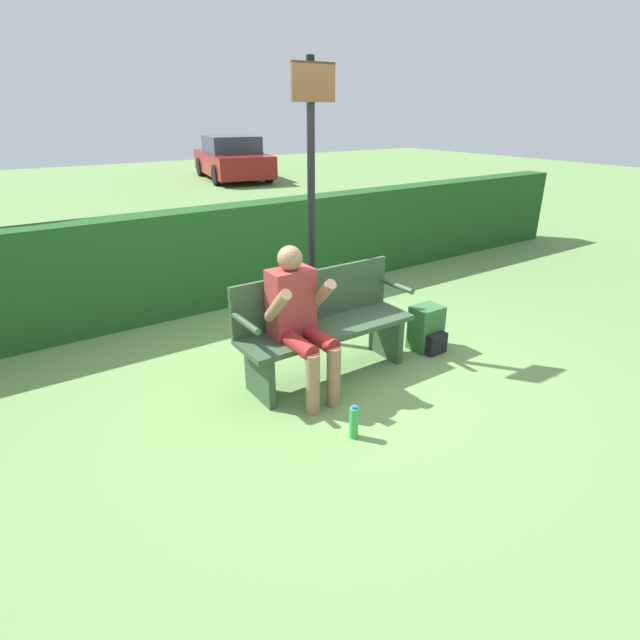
% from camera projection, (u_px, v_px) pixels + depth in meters
% --- Properties ---
extents(ground_plane, '(40.00, 40.00, 0.00)m').
position_uv_depth(ground_plane, '(328.00, 375.00, 4.39)').
color(ground_plane, '#668E4C').
extents(hedge_back, '(12.00, 0.36, 1.15)m').
position_uv_depth(hedge_back, '(221.00, 256.00, 5.81)').
color(hedge_back, '#1E4C1E').
rests_on(hedge_back, ground).
extents(park_bench, '(1.57, 0.46, 0.91)m').
position_uv_depth(park_bench, '(324.00, 325.00, 4.26)').
color(park_bench, '#334C33').
rests_on(park_bench, ground).
extents(person_seated, '(0.49, 0.62, 1.20)m').
position_uv_depth(person_seated, '(299.00, 316.00, 3.90)').
color(person_seated, '#993333').
rests_on(person_seated, ground).
extents(backpack, '(0.29, 0.31, 0.43)m').
position_uv_depth(backpack, '(427.00, 329.00, 4.80)').
color(backpack, '#336638').
rests_on(backpack, ground).
extents(water_bottle, '(0.07, 0.07, 0.26)m').
position_uv_depth(water_bottle, '(354.00, 422.00, 3.52)').
color(water_bottle, green).
rests_on(water_bottle, ground).
extents(signpost, '(0.42, 0.09, 2.57)m').
position_uv_depth(signpost, '(312.00, 190.00, 4.45)').
color(signpost, black).
rests_on(signpost, ground).
extents(parked_car, '(2.48, 4.31, 1.36)m').
position_uv_depth(parked_car, '(232.00, 159.00, 16.33)').
color(parked_car, maroon).
rests_on(parked_car, ground).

